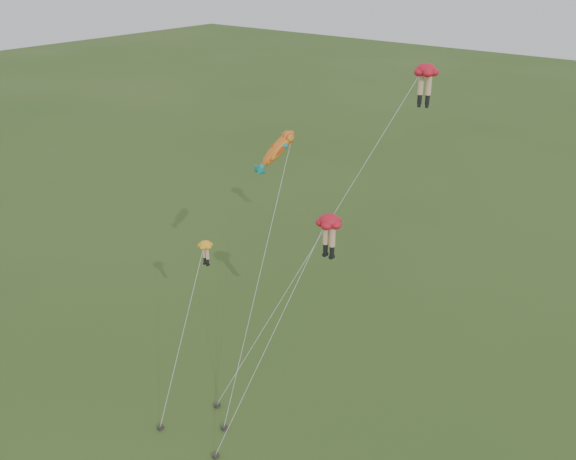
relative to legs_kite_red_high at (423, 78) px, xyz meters
The scene contains 5 objects.
ground 23.94m from the legs_kite_red_high, 111.58° to the right, with size 300.00×300.00×0.00m, color #304D1B.
legs_kite_red_high is the anchor object (origin of this frame).
legs_kite_red_mid 10.63m from the legs_kite_red_high, 103.27° to the right, with size 2.24×9.99×12.51m.
legs_kite_yellow 17.44m from the legs_kite_red_high, 134.54° to the right, with size 3.15×7.63×9.35m.
fish_kite 9.82m from the legs_kite_red_high, 141.69° to the right, with size 3.80×10.25×16.42m.
Camera 1 is at (22.94, -22.45, 26.94)m, focal length 40.00 mm.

